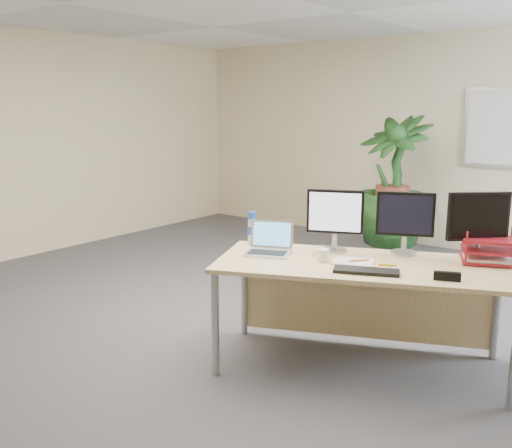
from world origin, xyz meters
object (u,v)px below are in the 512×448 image
Objects in this scene: desk at (363,281)px; monitor_left at (335,216)px; floor_plant at (392,195)px; laptop at (270,245)px; monitor_right at (405,219)px.

desk is 0.50m from monitor_left.
monitor_left is (-0.27, 0.06, 0.42)m from desk.
floor_plant reaches higher than laptop.
floor_plant is at bearing 110.88° from desk.
laptop is at bearing -137.26° from monitor_left.
laptop is at bearing -144.52° from monitor_right.
monitor_right is 1.13× the size of laptop.
monitor_left reaches higher than desk.
monitor_right is at bearing 28.49° from monitor_left.
laptop is at bearing -81.42° from floor_plant.
monitor_left is at bearing -73.65° from floor_plant.
laptop reaches higher than desk.
desk is at bearing 23.43° from laptop.
monitor_right is (0.44, 0.24, -0.00)m from monitor_left.
desk is at bearing -11.77° from monitor_left.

